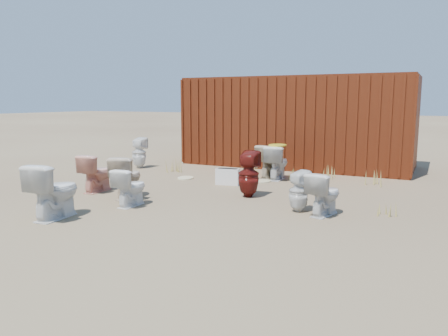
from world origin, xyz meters
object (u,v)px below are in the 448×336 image
at_px(toilet_front_pink, 97,173).
at_px(toilet_front_c, 130,187).
at_px(toilet_front_maroon, 249,174).
at_px(toilet_back_a, 139,153).
at_px(shipping_container, 298,122).
at_px(toilet_front_a, 54,191).
at_px(toilet_back_e, 298,191).
at_px(toilet_back_yellowlid, 277,163).
at_px(toilet_back_beige_left, 127,177).
at_px(toilet_back_beige_right, 272,162).
at_px(loose_tank, 228,177).
at_px(toilet_front_e, 324,194).

xyz_separation_m(toilet_front_pink, toilet_front_c, (1.35, -0.67, -0.05)).
height_order(toilet_front_maroon, toilet_back_a, toilet_front_maroon).
bearing_deg(toilet_front_maroon, toilet_back_a, -30.66).
bearing_deg(toilet_front_pink, shipping_container, -118.06).
bearing_deg(toilet_front_a, toilet_back_e, -153.04).
xyz_separation_m(toilet_front_c, toilet_back_yellowlid, (1.38, 3.51, 0.06)).
bearing_deg(toilet_back_a, shipping_container, -151.73).
bearing_deg(toilet_front_a, toilet_front_maroon, -133.02).
relative_size(toilet_back_beige_left, toilet_back_beige_right, 1.00).
xyz_separation_m(toilet_back_a, loose_tank, (3.13, -1.05, -0.23)).
xyz_separation_m(toilet_front_maroon, toilet_front_e, (1.57, -0.67, -0.09)).
distance_m(shipping_container, loose_tank, 3.65).
height_order(shipping_container, toilet_front_c, shipping_container).
bearing_deg(toilet_back_beige_left, loose_tank, -136.17).
relative_size(toilet_front_pink, toilet_front_e, 1.09).
xyz_separation_m(toilet_front_c, toilet_front_maroon, (1.52, 1.53, 0.11)).
height_order(toilet_front_c, toilet_back_beige_right, toilet_back_beige_right).
height_order(toilet_back_yellowlid, loose_tank, toilet_back_yellowlid).
bearing_deg(toilet_front_pink, toilet_front_e, 179.73).
bearing_deg(toilet_back_yellowlid, toilet_front_maroon, 92.03).
relative_size(toilet_front_e, toilet_back_beige_right, 0.88).
xyz_separation_m(toilet_front_pink, toilet_back_e, (4.03, 0.23, -0.04)).
relative_size(toilet_front_c, toilet_front_maroon, 0.76).
height_order(toilet_front_e, toilet_back_beige_right, toilet_back_beige_right).
distance_m(toilet_front_c, toilet_front_maroon, 2.17).
xyz_separation_m(toilet_front_a, toilet_back_e, (3.20, 2.04, -0.09)).
xyz_separation_m(toilet_back_a, toilet_back_beige_left, (2.02, -3.01, -0.02)).
height_order(toilet_front_a, toilet_back_yellowlid, toilet_front_a).
relative_size(shipping_container, toilet_front_a, 7.01).
bearing_deg(toilet_front_a, toilet_back_yellowlid, -117.88).
height_order(toilet_back_beige_left, toilet_back_yellowlid, toilet_back_beige_left).
bearing_deg(toilet_front_pink, toilet_front_c, 150.99).
distance_m(shipping_container, toilet_front_e, 5.49).
distance_m(toilet_front_pink, toilet_front_e, 4.46).
distance_m(toilet_front_a, toilet_back_a, 5.03).
bearing_deg(shipping_container, toilet_back_beige_left, -106.26).
xyz_separation_m(toilet_front_c, toilet_front_e, (3.10, 0.86, 0.02)).
bearing_deg(toilet_back_beige_right, toilet_front_pink, 69.03).
xyz_separation_m(toilet_front_pink, toilet_back_beige_left, (0.89, -0.19, 0.02)).
height_order(toilet_front_a, toilet_back_beige_left, toilet_front_a).
xyz_separation_m(shipping_container, toilet_front_c, (-1.12, -5.91, -0.87)).
relative_size(toilet_front_maroon, loose_tank, 1.72).
xyz_separation_m(toilet_back_a, toilet_back_e, (5.15, -2.59, -0.07)).
bearing_deg(toilet_back_e, toilet_front_pink, 34.28).
height_order(shipping_container, toilet_front_a, shipping_container).
height_order(toilet_back_beige_right, toilet_back_yellowlid, toilet_back_beige_right).
relative_size(toilet_front_pink, toilet_back_yellowlid, 0.96).
relative_size(toilet_back_beige_right, toilet_back_yellowlid, 1.01).
distance_m(toilet_front_e, toilet_back_a, 6.16).
height_order(toilet_front_pink, toilet_back_yellowlid, toilet_back_yellowlid).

